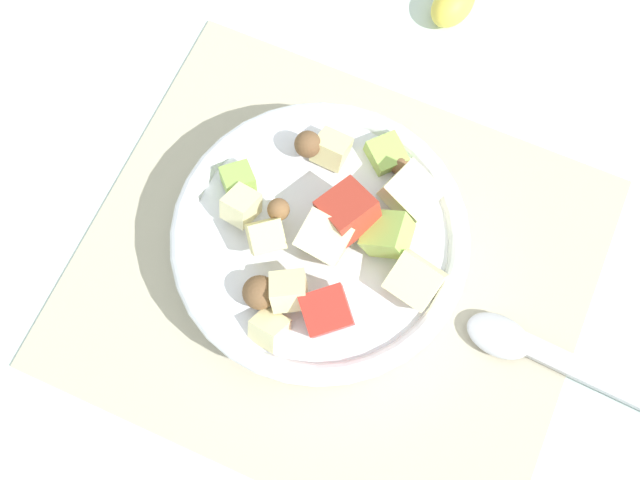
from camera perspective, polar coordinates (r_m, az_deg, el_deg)
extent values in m
plane|color=silver|center=(0.71, 0.96, -2.23)|extent=(2.40, 2.40, 0.00)
cube|color=#BCB299|center=(0.71, 0.96, -2.16)|extent=(0.43, 0.38, 0.01)
cylinder|color=white|center=(0.69, 0.00, -0.38)|extent=(0.23, 0.23, 0.05)
torus|color=white|center=(0.66, 0.00, 0.26)|extent=(0.25, 0.25, 0.02)
cube|color=beige|center=(0.64, -3.60, -6.33)|extent=(0.03, 0.03, 0.03)
sphere|color=brown|center=(0.69, 5.66, 5.29)|extent=(0.02, 0.02, 0.03)
cube|color=beige|center=(0.64, 0.19, -0.11)|extent=(0.04, 0.04, 0.04)
cube|color=#9EC656|center=(0.64, 4.77, 0.42)|extent=(0.04, 0.04, 0.04)
sphere|color=brown|center=(0.65, -2.96, 2.17)|extent=(0.03, 0.03, 0.03)
cube|color=#BC3828|center=(0.64, 2.36, 1.89)|extent=(0.06, 0.05, 0.04)
cube|color=beige|center=(0.66, 6.45, 3.34)|extent=(0.05, 0.05, 0.04)
cube|color=beige|center=(0.63, -2.23, -3.62)|extent=(0.04, 0.04, 0.03)
cube|color=#9EC656|center=(0.69, 4.69, 6.04)|extent=(0.04, 0.04, 0.03)
cube|color=beige|center=(0.66, -5.78, 2.09)|extent=(0.03, 0.04, 0.03)
sphere|color=brown|center=(0.68, -0.87, 6.80)|extent=(0.03, 0.03, 0.03)
cube|color=beige|center=(0.64, 6.78, -2.79)|extent=(0.05, 0.05, 0.04)
cube|color=red|center=(0.62, 0.46, -5.02)|extent=(0.05, 0.05, 0.03)
cube|color=#9EC656|center=(0.68, -5.83, 4.28)|extent=(0.04, 0.04, 0.02)
cube|color=beige|center=(0.69, 0.82, 6.45)|extent=(0.03, 0.03, 0.03)
cube|color=#E5D684|center=(0.64, -3.87, 0.27)|extent=(0.04, 0.04, 0.03)
sphere|color=brown|center=(0.64, -4.31, -3.72)|extent=(0.04, 0.04, 0.04)
ellipsoid|color=#B7B7BC|center=(0.70, 12.53, -6.63)|extent=(0.06, 0.04, 0.01)
cube|color=#B7B7BC|center=(0.72, 19.60, -9.83)|extent=(0.16, 0.03, 0.01)
ellipsoid|color=yellow|center=(0.82, 9.67, 16.05)|extent=(0.05, 0.06, 0.04)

